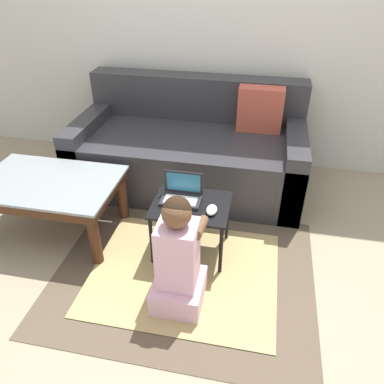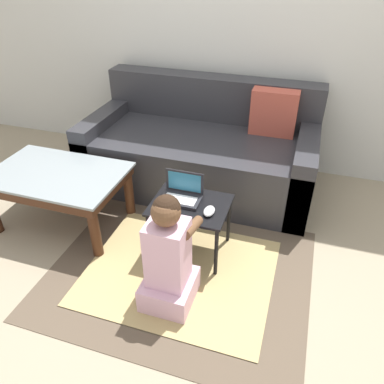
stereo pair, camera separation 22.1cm
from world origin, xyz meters
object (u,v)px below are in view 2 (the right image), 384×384
at_px(coffee_table, 58,181).
at_px(laptop, 182,195).
at_px(person_seated, 169,259).
at_px(couch, 202,150).
at_px(computer_mouse, 209,211).
at_px(laptop_desk, 190,211).

distance_m(coffee_table, laptop, 0.93).
distance_m(coffee_table, person_seated, 1.11).
relative_size(couch, computer_mouse, 16.85).
xyz_separation_m(computer_mouse, person_seated, (-0.12, -0.38, -0.09)).
relative_size(couch, laptop_desk, 3.77).
bearing_deg(coffee_table, computer_mouse, -3.81).
distance_m(coffee_table, computer_mouse, 1.14).
height_order(couch, laptop_desk, couch).
distance_m(couch, coffee_table, 1.20).
height_order(computer_mouse, person_seated, person_seated).
height_order(laptop, computer_mouse, laptop).
bearing_deg(laptop_desk, coffee_table, 178.95).
bearing_deg(laptop_desk, couch, 101.61).
distance_m(computer_mouse, person_seated, 0.41).
xyz_separation_m(couch, computer_mouse, (0.33, -0.96, 0.11)).
relative_size(couch, laptop, 7.31).
bearing_deg(laptop_desk, computer_mouse, -22.16).
bearing_deg(person_seated, laptop_desk, 92.31).
bearing_deg(laptop_desk, person_seated, -87.69).
distance_m(laptop_desk, person_seated, 0.44).
relative_size(couch, person_seated, 2.54).
xyz_separation_m(laptop, computer_mouse, (0.21, -0.09, -0.01)).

